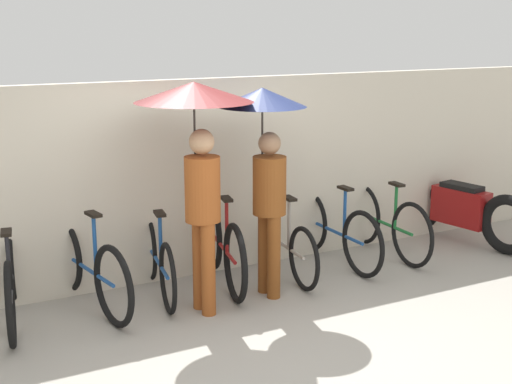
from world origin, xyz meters
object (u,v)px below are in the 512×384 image
object	(u,v)px
parked_bicycle_2	(88,268)
parked_bicycle_6	(334,230)
parked_bicycle_7	(386,222)
parked_bicycle_4	(223,246)
parked_bicycle_3	(158,260)
pedestrian_center	(265,142)
parked_bicycle_1	(11,280)
motorcycle	(460,210)
parked_bicycle_5	(281,241)
pedestrian_leading	(197,130)

from	to	relation	value
parked_bicycle_2	parked_bicycle_6	world-z (taller)	parked_bicycle_2
parked_bicycle_7	parked_bicycle_4	bearing A→B (deg)	92.83
parked_bicycle_3	parked_bicycle_7	xyz separation A→B (m)	(2.74, -0.05, 0.03)
pedestrian_center	parked_bicycle_2	bearing A→B (deg)	163.90
parked_bicycle_1	pedestrian_center	size ratio (longest dim) A/B	0.89
parked_bicycle_4	motorcycle	world-z (taller)	parked_bicycle_4
parked_bicycle_2	parked_bicycle_4	size ratio (longest dim) A/B	1.03
pedestrian_center	parked_bicycle_5	bearing A→B (deg)	44.27
parked_bicycle_2	pedestrian_leading	size ratio (longest dim) A/B	0.86
parked_bicycle_4	parked_bicycle_5	distance (m)	0.69
parked_bicycle_2	pedestrian_center	world-z (taller)	pedestrian_center
pedestrian_center	motorcycle	xyz separation A→B (m)	(2.92, 0.38, -1.11)
parked_bicycle_6	motorcycle	bearing A→B (deg)	-90.89
parked_bicycle_6	motorcycle	distance (m)	1.81
parked_bicycle_3	parked_bicycle_5	xyz separation A→B (m)	(1.37, -0.02, -0.00)
parked_bicycle_6	parked_bicycle_7	distance (m)	0.69
parked_bicycle_2	parked_bicycle_3	bearing A→B (deg)	-98.59
parked_bicycle_1	pedestrian_leading	distance (m)	2.12
motorcycle	pedestrian_center	bearing A→B (deg)	88.24
parked_bicycle_7	pedestrian_leading	size ratio (longest dim) A/B	0.81
parked_bicycle_1	parked_bicycle_7	distance (m)	4.12
parked_bicycle_4	pedestrian_center	world-z (taller)	pedestrian_center
parked_bicycle_1	parked_bicycle_4	world-z (taller)	same
parked_bicycle_3	parked_bicycle_5	world-z (taller)	parked_bicycle_5
parked_bicycle_2	motorcycle	xyz separation A→B (m)	(4.56, -0.07, 0.01)
pedestrian_leading	parked_bicycle_1	bearing A→B (deg)	159.75
pedestrian_leading	parked_bicycle_2	bearing A→B (deg)	148.34
parked_bicycle_4	parked_bicycle_7	world-z (taller)	parked_bicycle_7
parked_bicycle_5	parked_bicycle_6	size ratio (longest dim) A/B	0.99
pedestrian_center	parked_bicycle_1	bearing A→B (deg)	168.11
parked_bicycle_1	parked_bicycle_5	xyz separation A→B (m)	(2.75, -0.03, -0.03)
parked_bicycle_1	parked_bicycle_6	distance (m)	3.43
parked_bicycle_2	parked_bicycle_5	xyz separation A→B (m)	(2.06, -0.02, -0.04)
parked_bicycle_1	parked_bicycle_2	size ratio (longest dim) A/B	0.99
parked_bicycle_1	parked_bicycle_4	distance (m)	2.06
parked_bicycle_4	pedestrian_center	xyz separation A→B (m)	(0.26, -0.41, 1.11)
parked_bicycle_1	parked_bicycle_3	bearing A→B (deg)	-80.07
pedestrian_leading	motorcycle	world-z (taller)	pedestrian_leading
pedestrian_leading	motorcycle	xyz separation A→B (m)	(3.65, 0.44, -1.28)
pedestrian_center	pedestrian_leading	bearing A→B (deg)	-175.58
parked_bicycle_6	pedestrian_center	distance (m)	1.64
parked_bicycle_3	pedestrian_center	xyz separation A→B (m)	(0.95, -0.44, 1.15)
parked_bicycle_4	parked_bicycle_5	size ratio (longest dim) A/B	1.00
parked_bicycle_1	motorcycle	xyz separation A→B (m)	(5.24, -0.08, 0.02)
parked_bicycle_6	pedestrian_leading	distance (m)	2.31
parked_bicycle_3	motorcycle	world-z (taller)	parked_bicycle_3
parked_bicycle_5	motorcycle	world-z (taller)	parked_bicycle_5
parked_bicycle_3	parked_bicycle_1	bearing A→B (deg)	99.62
parked_bicycle_7	pedestrian_leading	xyz separation A→B (m)	(-2.53, -0.46, 1.29)
parked_bicycle_7	pedestrian_leading	bearing A→B (deg)	103.68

